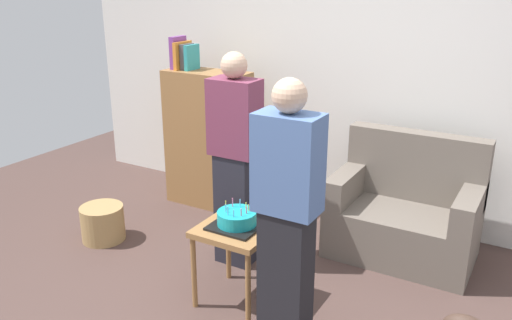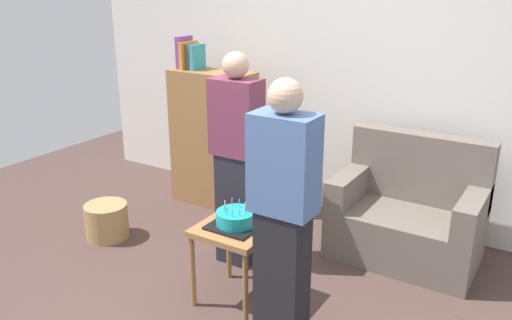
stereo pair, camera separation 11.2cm
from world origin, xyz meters
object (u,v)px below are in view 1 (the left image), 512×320
at_px(couch, 405,214).
at_px(wicker_basket, 103,223).
at_px(person_blowing_candles, 235,160).
at_px(person_holding_cake, 287,219).
at_px(side_table, 237,238).
at_px(bookshelf, 208,137).
at_px(birthday_cake, 237,219).

distance_m(couch, wicker_basket, 2.49).
height_order(person_blowing_candles, person_holding_cake, same).
distance_m(person_blowing_candles, wicker_basket, 1.38).
bearing_deg(wicker_basket, couch, 24.97).
bearing_deg(person_blowing_candles, person_holding_cake, -29.94).
xyz_separation_m(side_table, wicker_basket, (-1.46, 0.19, -0.33)).
bearing_deg(wicker_basket, person_holding_cake, -12.30).
height_order(couch, person_holding_cake, person_holding_cake).
relative_size(person_blowing_candles, wicker_basket, 4.53).
bearing_deg(bookshelf, couch, -1.45).
relative_size(couch, person_holding_cake, 0.67).
distance_m(side_table, birthday_cake, 0.13).
bearing_deg(bookshelf, wicker_basket, -106.69).
relative_size(bookshelf, wicker_basket, 4.43).
bearing_deg(birthday_cake, wicker_basket, 172.72).
relative_size(birthday_cake, person_blowing_candles, 0.20).
bearing_deg(person_blowing_candles, side_table, -45.27).
xyz_separation_m(bookshelf, person_blowing_candles, (0.83, -0.83, 0.16)).
relative_size(couch, bookshelf, 0.69).
relative_size(side_table, birthday_cake, 1.76).
distance_m(birthday_cake, person_blowing_candles, 0.59).
xyz_separation_m(couch, person_holding_cake, (-0.31, -1.47, 0.49)).
bearing_deg(person_blowing_candles, birthday_cake, -45.27).
relative_size(couch, birthday_cake, 3.44).
distance_m(couch, person_blowing_candles, 1.43).
bearing_deg(person_blowing_candles, wicker_basket, -155.19).
xyz_separation_m(bookshelf, side_table, (1.13, -1.29, -0.19)).
bearing_deg(birthday_cake, bookshelf, 131.35).
distance_m(bookshelf, person_blowing_candles, 1.19).
bearing_deg(person_blowing_candles, bookshelf, 146.91).
xyz_separation_m(birthday_cake, person_blowing_candles, (-0.30, 0.46, 0.22)).
bearing_deg(wicker_basket, person_blowing_candles, 13.10).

